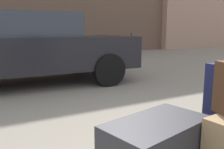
{
  "coord_description": "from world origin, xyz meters",
  "views": [
    {
      "loc": [
        -1.05,
        -0.75,
        1.1
      ],
      "look_at": [
        0.0,
        1.2,
        0.69
      ],
      "focal_mm": 38.79,
      "sensor_mm": 36.0,
      "label": 1
    }
  ],
  "objects_px": {
    "bollard_kerb_mid": "(117,51)",
    "bicycle_leaning": "(123,46)",
    "parked_car": "(23,47)",
    "bollard_kerb_near": "(82,53)"
  },
  "relations": [
    {
      "from": "bollard_kerb_mid",
      "to": "bicycle_leaning",
      "type": "bearing_deg",
      "value": 52.38
    },
    {
      "from": "parked_car",
      "to": "bollard_kerb_mid",
      "type": "relative_size",
      "value": 7.9
    },
    {
      "from": "parked_car",
      "to": "bollard_kerb_mid",
      "type": "height_order",
      "value": "parked_car"
    },
    {
      "from": "bollard_kerb_mid",
      "to": "parked_car",
      "type": "bearing_deg",
      "value": -141.38
    },
    {
      "from": "parked_car",
      "to": "bollard_kerb_near",
      "type": "relative_size",
      "value": 7.9
    },
    {
      "from": "bicycle_leaning",
      "to": "parked_car",
      "type": "bearing_deg",
      "value": -137.89
    },
    {
      "from": "bicycle_leaning",
      "to": "bollard_kerb_near",
      "type": "bearing_deg",
      "value": -151.71
    },
    {
      "from": "parked_car",
      "to": "bicycle_leaning",
      "type": "height_order",
      "value": "parked_car"
    },
    {
      "from": "parked_car",
      "to": "bollard_kerb_near",
      "type": "bearing_deg",
      "value": 52.0
    },
    {
      "from": "bollard_kerb_near",
      "to": "bollard_kerb_mid",
      "type": "bearing_deg",
      "value": 0.0
    }
  ]
}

